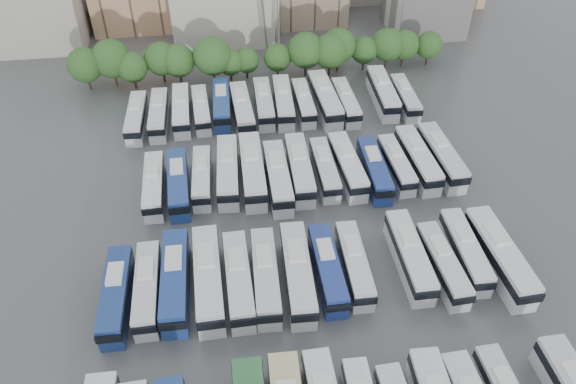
{
  "coord_description": "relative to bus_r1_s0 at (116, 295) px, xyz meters",
  "views": [
    {
      "loc": [
        -8.42,
        -47.23,
        48.94
      ],
      "look_at": [
        -0.92,
        6.53,
        3.0
      ],
      "focal_mm": 35.0,
      "sensor_mm": 36.0,
      "label": 1
    }
  ],
  "objects": [
    {
      "name": "ground",
      "position": [
        21.27,
        6.43,
        -1.85
      ],
      "size": [
        220.0,
        220.0,
        0.0
      ],
      "primitive_type": "plane",
      "color": "#424447",
      "rests_on": "ground"
    },
    {
      "name": "tree_line",
      "position": [
        19.66,
        48.55,
        2.63
      ],
      "size": [
        65.6,
        8.0,
        8.39
      ],
      "color": "black",
      "rests_on": "ground"
    },
    {
      "name": "bus_r1_s0",
      "position": [
        0.0,
        0.0,
        0.0
      ],
      "size": [
        2.84,
        12.04,
        3.76
      ],
      "rotation": [
        0.0,
        0.0,
        -0.02
      ],
      "color": "navy",
      "rests_on": "ground"
    },
    {
      "name": "bus_r1_s1",
      "position": [
        3.24,
        0.49,
        -0.05
      ],
      "size": [
        2.56,
        11.7,
        3.67
      ],
      "rotation": [
        0.0,
        0.0,
        0.0
      ],
      "color": "silver",
      "rests_on": "ground"
    },
    {
      "name": "bus_r1_s2",
      "position": [
        6.23,
        1.05,
        0.16
      ],
      "size": [
        3.04,
        13.07,
        4.09
      ],
      "rotation": [
        0.0,
        0.0,
        -0.02
      ],
      "color": "navy",
      "rests_on": "ground"
    },
    {
      "name": "bus_r1_s3",
      "position": [
        9.82,
        0.78,
        0.23
      ],
      "size": [
        3.22,
        13.53,
        4.23
      ],
      "rotation": [
        0.0,
        0.0,
        0.02
      ],
      "color": "silver",
      "rests_on": "ground"
    },
    {
      "name": "bus_r1_s4",
      "position": [
        13.1,
        0.26,
        0.06
      ],
      "size": [
        2.88,
        12.4,
        3.88
      ],
      "rotation": [
        0.0,
        0.0,
        0.01
      ],
      "color": "silver",
      "rests_on": "ground"
    },
    {
      "name": "bus_r1_s5",
      "position": [
        16.09,
        0.31,
        0.06
      ],
      "size": [
        3.16,
        12.49,
        3.89
      ],
      "rotation": [
        0.0,
        0.0,
        -0.04
      ],
      "color": "silver",
      "rests_on": "ground"
    },
    {
      "name": "bus_r1_s6",
      "position": [
        19.67,
        0.25,
        0.18
      ],
      "size": [
        3.38,
        13.28,
        4.13
      ],
      "rotation": [
        0.0,
        0.0,
        -0.04
      ],
      "color": "silver",
      "rests_on": "ground"
    },
    {
      "name": "bus_r1_s7",
      "position": [
        23.08,
        0.55,
        -0.03
      ],
      "size": [
        2.6,
        11.81,
        3.7
      ],
      "rotation": [
        0.0,
        0.0,
        0.0
      ],
      "color": "navy",
      "rests_on": "ground"
    },
    {
      "name": "bus_r1_s8",
      "position": [
        26.24,
        0.85,
        -0.08
      ],
      "size": [
        2.79,
        11.53,
        3.6
      ],
      "rotation": [
        0.0,
        0.0,
        -0.03
      ],
      "color": "silver",
      "rests_on": "ground"
    },
    {
      "name": "bus_r1_s10",
      "position": [
        32.76,
        1.13,
        0.08
      ],
      "size": [
        2.85,
        12.53,
        3.92
      ],
      "rotation": [
        0.0,
        0.0,
        -0.01
      ],
      "color": "silver",
      "rests_on": "ground"
    },
    {
      "name": "bus_r1_s11",
      "position": [
        36.12,
        -0.54,
        -0.1
      ],
      "size": [
        2.95,
        11.46,
        3.57
      ],
      "rotation": [
        0.0,
        0.0,
        0.04
      ],
      "color": "silver",
      "rests_on": "ground"
    },
    {
      "name": "bus_r1_s12",
      "position": [
        39.41,
        1.1,
        -0.04
      ],
      "size": [
        2.84,
        11.77,
        3.68
      ],
      "rotation": [
        0.0,
        0.0,
        -0.02
      ],
      "color": "silver",
      "rests_on": "ground"
    },
    {
      "name": "bus_r1_s13",
      "position": [
        42.86,
        -0.51,
        0.24
      ],
      "size": [
        3.49,
        13.66,
        4.25
      ],
      "rotation": [
        0.0,
        0.0,
        0.04
      ],
      "color": "silver",
      "rests_on": "ground"
    },
    {
      "name": "bus_r2_s1",
      "position": [
        3.18,
        18.2,
        -0.07
      ],
      "size": [
        2.67,
        11.59,
        3.63
      ],
      "rotation": [
        0.0,
        0.0,
        0.01
      ],
      "color": "silver",
      "rests_on": "ground"
    },
    {
      "name": "bus_r2_s2",
      "position": [
        6.38,
        18.05,
        0.02
      ],
      "size": [
        3.1,
        12.19,
        3.8
      ],
      "rotation": [
        0.0,
        0.0,
        0.04
      ],
      "color": "navy",
      "rests_on": "ground"
    },
    {
      "name": "bus_r2_s3",
      "position": [
        9.51,
        19.07,
        -0.13
      ],
      "size": [
        2.82,
        11.2,
        3.49
      ],
      "rotation": [
        0.0,
        0.0,
        -0.04
      ],
      "color": "silver",
      "rests_on": "ground"
    },
    {
      "name": "bus_r2_s4",
      "position": [
        13.03,
        19.65,
        0.14
      ],
      "size": [
        3.44,
        13.05,
        4.06
      ],
      "rotation": [
        0.0,
        0.0,
        -0.05
      ],
      "color": "silver",
      "rests_on": "ground"
    },
    {
      "name": "bus_r2_s5",
      "position": [
        16.36,
        19.26,
        0.25
      ],
      "size": [
        3.17,
        13.66,
        4.27
      ],
      "rotation": [
        0.0,
        0.0,
        -0.01
      ],
      "color": "silver",
      "rests_on": "ground"
    },
    {
      "name": "bus_r2_s6",
      "position": [
        19.6,
        17.46,
        0.13
      ],
      "size": [
        2.84,
        12.86,
        4.03
      ],
      "rotation": [
        0.0,
        0.0,
        -0.0
      ],
      "color": "silver",
      "rests_on": "ground"
    },
    {
      "name": "bus_r2_s7",
      "position": [
        22.77,
        18.81,
        0.13
      ],
      "size": [
        3.09,
        12.92,
        4.03
      ],
      "rotation": [
        0.0,
        0.0,
        -0.02
      ],
      "color": "silver",
      "rests_on": "ground"
    },
    {
      "name": "bus_r2_s8",
      "position": [
        26.22,
        18.6,
        -0.09
      ],
      "size": [
        2.5,
        11.41,
        3.58
      ],
      "rotation": [
        0.0,
        0.0,
        0.0
      ],
      "color": "silver",
      "rests_on": "ground"
    },
    {
      "name": "bus_r2_s9",
      "position": [
        29.4,
        18.69,
        0.06
      ],
      "size": [
        3.31,
        12.5,
        3.89
      ],
      "rotation": [
        0.0,
        0.0,
        0.05
      ],
      "color": "silver",
      "rests_on": "ground"
    },
    {
      "name": "bus_r2_s10",
      "position": [
        32.89,
        17.41,
        -0.03
      ],
      "size": [
        2.86,
        11.87,
        3.71
      ],
      "rotation": [
        0.0,
        0.0,
        -0.02
      ],
      "color": "navy",
      "rests_on": "ground"
    },
    {
      "name": "bus_r2_s11",
      "position": [
        36.25,
        18.31,
        -0.14
      ],
      "size": [
        2.76,
        11.12,
        3.47
      ],
      "rotation": [
        0.0,
        0.0,
        0.03
      ],
      "color": "silver",
      "rests_on": "ground"
    },
    {
      "name": "bus_r2_s12",
      "position": [
        39.42,
        18.76,
        0.1
      ],
      "size": [
        3.22,
        12.76,
        3.98
      ],
      "rotation": [
        0.0,
        0.0,
        0.04
      ],
      "color": "silver",
      "rests_on": "ground"
    },
    {
      "name": "bus_r2_s13",
      "position": [
        42.9,
        18.85,
        0.14
      ],
      "size": [
        3.3,
        12.99,
        4.05
      ],
      "rotation": [
        0.0,
        0.0,
        0.04
      ],
      "color": "silver",
      "rests_on": "ground"
    },
    {
      "name": "bus_r3_s0",
      "position": [
        -0.2,
        35.36,
        -0.07
      ],
      "size": [
        2.88,
        11.59,
        3.61
      ],
      "rotation": [
        0.0,
        0.0,
        -0.03
      ],
      "color": "silver",
      "rests_on": "ground"
    },
    {
      "name": "bus_r3_s1",
      "position": [
        3.18,
        35.71,
        -0.05
      ],
      "size": [
        2.77,
        11.74,
        3.67
      ],
      "rotation": [
        0.0,
        0.0,
        -0.02
      ],
      "color": "silver",
      "rests_on": "ground"
    },
    {
      "name": "bus_r3_s2",
      "position": [
        6.67,
        36.46,
        0.01
      ],
      "size": [
        2.77,
        12.07,
        3.78
      ],
      "rotation": [
        0.0,
        0.0,
        0.01
      ],
      "color": "white",
      "rests_on": "ground"
    },
    {
      "name": "bus_r3_s3",
      "position": [
        9.76,
        36.39,
        -0.13
      ],
      "size": [
        2.92,
        11.21,
        3.49
      ],
      "rotation": [
        0.0,
        0.0,
        0.05
      ],
      "color": "silver",
      "rests_on": "ground"
    },
    {
      "name": "bus_r3_s4",
      "position": [
        13.05,
        37.29,
        0.01
      ],
      "size": [
        3.0,
        12.16,
        3.79
      ],
      "rotation": [
        0.0,
        0.0,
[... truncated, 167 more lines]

